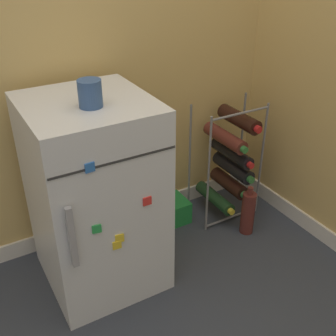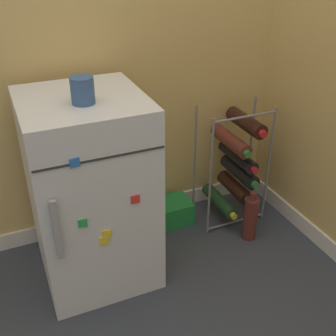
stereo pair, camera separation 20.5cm
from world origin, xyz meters
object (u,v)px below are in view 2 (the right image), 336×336
Objects in this scene: soda_box at (172,211)px; loose_bottle_floor at (250,218)px; mini_fridge at (91,191)px; fridge_top_cup at (83,90)px; wine_rack at (235,163)px.

loose_bottle_floor is (0.32, -0.30, 0.06)m from soda_box.
loose_bottle_floor reaches higher than soda_box.
fridge_top_cup is at bearing -92.44° from mini_fridge.
wine_rack is at bearing 85.92° from loose_bottle_floor.
fridge_top_cup is (-0.82, -0.18, 0.58)m from wine_rack.
fridge_top_cup reaches higher than mini_fridge.
wine_rack is at bearing -14.78° from soda_box.
soda_box is 1.98× the size of fridge_top_cup.
soda_box is at bearing 136.86° from loose_bottle_floor.
mini_fridge is 4.32× the size of soda_box.
soda_box is (-0.33, 0.09, -0.28)m from wine_rack.
soda_box is 0.72× the size of loose_bottle_floor.
mini_fridge is 8.56× the size of fridge_top_cup.
fridge_top_cup reaches higher than wine_rack.
fridge_top_cup is 1.14m from loose_bottle_floor.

